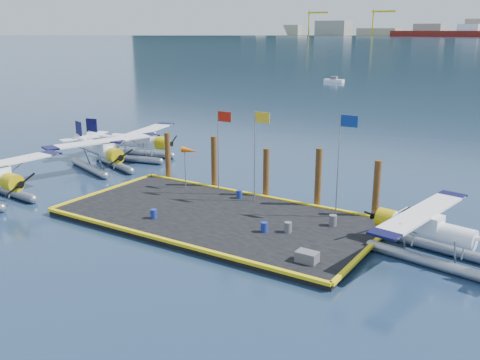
# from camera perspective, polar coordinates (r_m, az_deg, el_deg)

# --- Properties ---
(ground) EXTENTS (4000.00, 4000.00, 0.00)m
(ground) POSITION_cam_1_polar(r_m,az_deg,el_deg) (34.32, -2.47, -4.40)
(ground) COLOR navy
(ground) RESTS_ON ground
(dock) EXTENTS (20.00, 10.00, 0.40)m
(dock) POSITION_cam_1_polar(r_m,az_deg,el_deg) (34.25, -2.48, -4.08)
(dock) COLOR black
(dock) RESTS_ON ground
(dock_bumpers) EXTENTS (20.25, 10.25, 0.18)m
(dock_bumpers) POSITION_cam_1_polar(r_m,az_deg,el_deg) (34.16, -2.48, -3.62)
(dock_bumpers) COLOR yellow
(dock_bumpers) RESTS_ON dock
(seaplane_b) EXTENTS (9.39, 10.00, 3.59)m
(seaplane_b) POSITION_cam_1_polar(r_m,az_deg,el_deg) (47.68, -14.45, 2.86)
(seaplane_b) COLOR gray
(seaplane_b) RESTS_ON ground
(seaplane_c) EXTENTS (9.32, 10.12, 3.58)m
(seaplane_c) POSITION_cam_1_polar(r_m,az_deg,el_deg) (50.96, -10.78, 3.89)
(seaplane_c) COLOR gray
(seaplane_c) RESTS_ON ground
(seaplane_d) EXTENTS (8.59, 9.42, 3.33)m
(seaplane_d) POSITION_cam_1_polar(r_m,az_deg,el_deg) (30.23, 19.35, -5.24)
(seaplane_d) COLOR gray
(seaplane_d) RESTS_ON ground
(drum_1) EXTENTS (0.42, 0.42, 0.60)m
(drum_1) POSITION_cam_1_polar(r_m,az_deg,el_deg) (31.33, 2.61, -5.05)
(drum_1) COLOR navy
(drum_1) RESTS_ON dock
(drum_2) EXTENTS (0.44, 0.44, 0.62)m
(drum_2) POSITION_cam_1_polar(r_m,az_deg,el_deg) (31.39, 5.14, -5.04)
(drum_2) COLOR #57575C
(drum_2) RESTS_ON dock
(drum_3) EXTENTS (0.42, 0.42, 0.59)m
(drum_3) POSITION_cam_1_polar(r_m,az_deg,el_deg) (33.93, -9.19, -3.59)
(drum_3) COLOR navy
(drum_3) RESTS_ON dock
(drum_4) EXTENTS (0.47, 0.47, 0.66)m
(drum_4) POSITION_cam_1_polar(r_m,az_deg,el_deg) (32.76, 9.87, -4.27)
(drum_4) COLOR #57575C
(drum_4) RESTS_ON dock
(drum_5) EXTENTS (0.40, 0.40, 0.57)m
(drum_5) POSITION_cam_1_polar(r_m,az_deg,el_deg) (37.45, -0.08, -1.53)
(drum_5) COLOR navy
(drum_5) RESTS_ON dock
(crate) EXTENTS (1.10, 0.73, 0.55)m
(crate) POSITION_cam_1_polar(r_m,az_deg,el_deg) (27.69, 7.16, -8.12)
(crate) COLOR #57575C
(crate) RESTS_ON dock
(flagpole_red) EXTENTS (1.14, 0.08, 6.00)m
(flagpole_red) POSITION_cam_1_polar(r_m,az_deg,el_deg) (37.39, -2.10, 4.31)
(flagpole_red) COLOR gray
(flagpole_red) RESTS_ON dock
(flagpole_yellow) EXTENTS (1.14, 0.08, 6.20)m
(flagpole_yellow) POSITION_cam_1_polar(r_m,az_deg,el_deg) (35.78, 1.86, 3.98)
(flagpole_yellow) COLOR gray
(flagpole_yellow) RESTS_ON dock
(flagpole_blue) EXTENTS (1.14, 0.08, 6.50)m
(flagpole_blue) POSITION_cam_1_polar(r_m,az_deg,el_deg) (33.17, 10.81, 3.06)
(flagpole_blue) COLOR gray
(flagpole_blue) RESTS_ON dock
(windsock) EXTENTS (1.40, 0.44, 3.12)m
(windsock) POSITION_cam_1_polar(r_m,az_deg,el_deg) (39.22, -5.38, 3.05)
(windsock) COLOR gray
(windsock) RESTS_ON dock
(piling_0) EXTENTS (0.44, 0.44, 4.00)m
(piling_0) POSITION_cam_1_polar(r_m,az_deg,el_deg) (42.84, -7.71, 2.38)
(piling_0) COLOR #462914
(piling_0) RESTS_ON ground
(piling_1) EXTENTS (0.44, 0.44, 4.20)m
(piling_1) POSITION_cam_1_polar(r_m,az_deg,el_deg) (40.13, -2.78, 1.74)
(piling_1) COLOR #462914
(piling_1) RESTS_ON ground
(piling_2) EXTENTS (0.44, 0.44, 3.80)m
(piling_2) POSITION_cam_1_polar(r_m,az_deg,el_deg) (37.84, 2.80, 0.55)
(piling_2) COLOR #462914
(piling_2) RESTS_ON ground
(piling_3) EXTENTS (0.44, 0.44, 4.30)m
(piling_3) POSITION_cam_1_polar(r_m,az_deg,el_deg) (36.04, 8.33, 0.03)
(piling_3) COLOR #462914
(piling_3) RESTS_ON ground
(piling_4) EXTENTS (0.44, 0.44, 4.00)m
(piling_4) POSITION_cam_1_polar(r_m,az_deg,el_deg) (34.72, 14.34, -1.17)
(piling_4) COLOR #462914
(piling_4) RESTS_ON ground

